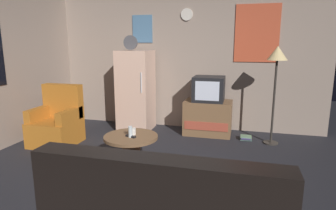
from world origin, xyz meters
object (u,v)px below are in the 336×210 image
tv_stand (208,118)px  mug_ceramic_white (133,131)px  wine_glass (130,132)px  coffee_table (131,151)px  fridge (136,90)px  book_stack (246,138)px  armchair (57,123)px  standing_lamp (277,61)px  crt_tv (209,89)px  remote_control (131,136)px

tv_stand → mug_ceramic_white: 1.83m
tv_stand → wine_glass: size_ratio=5.60×
wine_glass → coffee_table: bearing=107.4°
fridge → tv_stand: 1.44m
coffee_table → book_stack: 2.13m
coffee_table → armchair: (-1.52, 0.55, 0.13)m
standing_lamp → mug_ceramic_white: (-1.89, -1.37, -0.89)m
crt_tv → remote_control: 1.95m
armchair → tv_stand: bearing=25.8°
mug_ceramic_white → crt_tv: bearing=63.6°
tv_stand → wine_glass: 1.93m
book_stack → mug_ceramic_white: bearing=-135.8°
armchair → fridge: bearing=48.4°
armchair → wine_glass: bearing=-21.8°
tv_stand → wine_glass: bearing=-114.6°
book_stack → wine_glass: bearing=-133.5°
crt_tv → book_stack: 1.06m
wine_glass → remote_control: 0.06m
wine_glass → armchair: armchair is taller
book_stack → fridge: bearing=175.9°
crt_tv → armchair: size_ratio=0.56×
armchair → book_stack: armchair is taller
standing_lamp → armchair: 3.68m
standing_lamp → coffee_table: (-1.90, -1.42, -1.15)m
crt_tv → fridge: bearing=-178.6°
mug_ceramic_white → armchair: (-1.53, 0.50, -0.13)m
remote_control → book_stack: remote_control is taller
tv_stand → armchair: (-2.34, -1.13, 0.03)m
fridge → remote_control: bearing=-71.5°
fridge → coffee_table: (0.55, -1.65, -0.54)m
armchair → remote_control: bearing=-21.5°
fridge → wine_glass: (0.57, -1.71, -0.25)m
crt_tv → mug_ceramic_white: (-0.81, -1.63, -0.36)m
mug_ceramic_white → remote_control: mug_ceramic_white is taller
fridge → book_stack: (2.05, -0.15, -0.72)m
standing_lamp → armchair: bearing=-165.7°
book_stack → tv_stand: bearing=165.1°
standing_lamp → fridge: bearing=174.8°
standing_lamp → wine_glass: standing_lamp is taller
coffee_table → armchair: bearing=160.0°
standing_lamp → remote_control: 2.57m
crt_tv → book_stack: size_ratio=2.78×
fridge → mug_ceramic_white: (0.56, -1.60, -0.28)m
remote_control → armchair: (-1.54, 0.61, -0.10)m
tv_stand → crt_tv: (0.00, -0.00, 0.53)m
book_stack → crt_tv: bearing=165.1°
remote_control → armchair: armchair is taller
fridge → book_stack: bearing=-4.1°
tv_stand → wine_glass: (-0.80, -1.75, 0.19)m
fridge → book_stack: 2.18m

